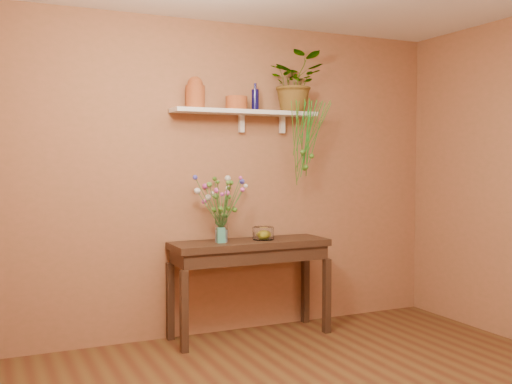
% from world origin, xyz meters
% --- Properties ---
extents(room, '(4.04, 4.04, 2.70)m').
position_xyz_m(room, '(0.00, 0.00, 1.35)').
color(room, '#56391A').
rests_on(room, ground).
extents(sideboard, '(1.36, 0.44, 0.82)m').
position_xyz_m(sideboard, '(0.04, 1.76, 0.70)').
color(sideboard, '#3E2619').
rests_on(sideboard, ground).
extents(wall_shelf, '(1.30, 0.24, 0.19)m').
position_xyz_m(wall_shelf, '(0.06, 1.87, 1.92)').
color(wall_shelf, white).
rests_on(wall_shelf, room).
extents(terracotta_jug, '(0.19, 0.19, 0.27)m').
position_xyz_m(terracotta_jug, '(-0.40, 1.89, 2.06)').
color(terracotta_jug, '#A64828').
rests_on(terracotta_jug, wall_shelf).
extents(terracotta_pot, '(0.20, 0.20, 0.11)m').
position_xyz_m(terracotta_pot, '(-0.05, 1.85, 1.99)').
color(terracotta_pot, '#A64828').
rests_on(terracotta_pot, wall_shelf).
extents(blue_bottle, '(0.08, 0.08, 0.23)m').
position_xyz_m(blue_bottle, '(0.13, 1.84, 2.03)').
color(blue_bottle, '#0C093B').
rests_on(blue_bottle, wall_shelf).
extents(spider_plant, '(0.58, 0.55, 0.52)m').
position_xyz_m(spider_plant, '(0.54, 1.88, 2.20)').
color(spider_plant, '#38671A').
rests_on(spider_plant, wall_shelf).
extents(plant_fronds, '(0.44, 0.37, 0.73)m').
position_xyz_m(plant_fronds, '(0.56, 1.71, 1.64)').
color(plant_fronds, '#38671A').
rests_on(plant_fronds, wall_shelf).
extents(glass_vase, '(0.11, 0.11, 0.22)m').
position_xyz_m(glass_vase, '(-0.22, 1.77, 0.92)').
color(glass_vase, white).
rests_on(glass_vase, sideboard).
extents(bouquet, '(0.47, 0.43, 0.45)m').
position_xyz_m(bouquet, '(-0.22, 1.79, 1.22)').
color(bouquet, '#386B28').
rests_on(bouquet, glass_vase).
extents(glass_bowl, '(0.18, 0.18, 0.11)m').
position_xyz_m(glass_bowl, '(0.17, 1.77, 0.87)').
color(glass_bowl, white).
rests_on(glass_bowl, sideboard).
extents(lemon, '(0.08, 0.08, 0.08)m').
position_xyz_m(lemon, '(0.18, 1.78, 0.87)').
color(lemon, yellow).
rests_on(lemon, glass_bowl).
extents(carton, '(0.07, 0.05, 0.13)m').
position_xyz_m(carton, '(-0.24, 1.73, 0.89)').
color(carton, teal).
rests_on(carton, sideboard).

